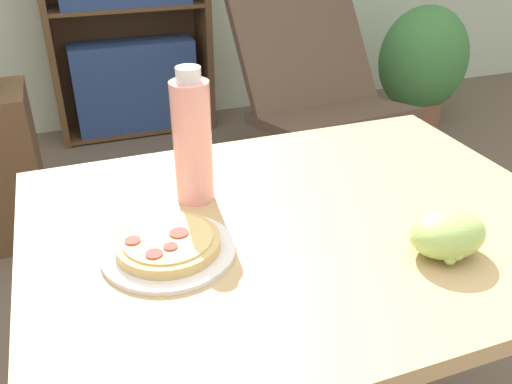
% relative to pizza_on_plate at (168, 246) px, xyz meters
% --- Properties ---
extents(dining_table, '(1.05, 0.80, 0.74)m').
position_rel_pizza_on_plate_xyz_m(dining_table, '(0.27, 0.02, -0.13)').
color(dining_table, tan).
rests_on(dining_table, ground_plane).
extents(pizza_on_plate, '(0.24, 0.24, 0.04)m').
position_rel_pizza_on_plate_xyz_m(pizza_on_plate, '(0.00, 0.00, 0.00)').
color(pizza_on_plate, white).
rests_on(pizza_on_plate, dining_table).
extents(grape_bunch, '(0.14, 0.11, 0.08)m').
position_rel_pizza_on_plate_xyz_m(grape_bunch, '(0.45, -0.17, 0.03)').
color(grape_bunch, '#A8CC66').
rests_on(grape_bunch, dining_table).
extents(drink_bottle, '(0.08, 0.08, 0.28)m').
position_rel_pizza_on_plate_xyz_m(drink_bottle, '(0.10, 0.18, 0.12)').
color(drink_bottle, pink).
rests_on(drink_bottle, dining_table).
extents(lounge_chair_far, '(0.73, 0.81, 0.88)m').
position_rel_pizza_on_plate_xyz_m(lounge_chair_far, '(1.04, 1.48, -0.46)').
color(lounge_chair_far, slate).
rests_on(lounge_chair_far, ground_plane).
extents(bookshelf, '(0.90, 0.30, 1.46)m').
position_rel_pizza_on_plate_xyz_m(bookshelf, '(0.27, 2.38, -0.08)').
color(bookshelf, brown).
rests_on(bookshelf, ground_plane).
extents(potted_plant_floor, '(0.55, 0.47, 0.72)m').
position_rel_pizza_on_plate_xyz_m(potted_plant_floor, '(1.95, 1.91, -0.38)').
color(potted_plant_floor, '#8E5B42').
rests_on(potted_plant_floor, ground_plane).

